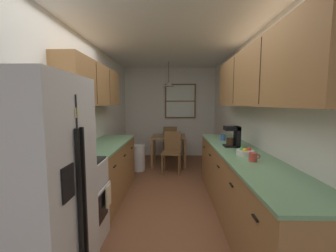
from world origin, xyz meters
TOP-DOWN VIEW (x-y plane):
  - ground_plane at (0.00, 1.00)m, footprint 12.00×12.00m
  - wall_left at (-1.35, 1.00)m, footprint 0.10×9.00m
  - wall_right at (1.35, 1.00)m, footprint 0.10×9.00m
  - wall_back at (0.00, 3.65)m, footprint 4.40×0.10m
  - ceiling_slab at (0.00, 1.00)m, footprint 4.40×9.00m
  - refrigerator at (-0.94, -1.23)m, footprint 0.75×0.74m
  - stove_range at (-0.99, -0.52)m, footprint 0.66×0.64m
  - microwave_over_range at (-1.11, -0.52)m, footprint 0.39×0.63m
  - counter_left at (-1.00, 0.71)m, footprint 0.64×1.83m
  - upper_cabinets_left at (-1.14, 0.66)m, footprint 0.33×1.91m
  - counter_right at (1.00, 0.13)m, footprint 0.64×3.26m
  - upper_cabinets_right at (1.14, 0.08)m, footprint 0.33×2.94m
  - dining_table at (-0.02, 2.67)m, footprint 0.84×0.81m
  - dining_chair_near at (0.07, 2.06)m, footprint 0.44×0.44m
  - dining_chair_far at (0.02, 3.29)m, footprint 0.42×0.42m
  - pendant_light at (-0.02, 2.67)m, footprint 0.28×0.28m
  - back_window at (0.30, 3.58)m, footprint 0.88×0.05m
  - trash_bin at (-0.70, 2.15)m, footprint 0.30×0.30m
  - storage_canister at (-1.00, 0.11)m, footprint 0.11×0.11m
  - dish_towel at (-0.64, -0.36)m, footprint 0.02×0.16m
  - coffee_maker at (0.98, 0.47)m, footprint 0.22×0.18m
  - mug_by_coffeemaker at (0.97, -0.34)m, footprint 0.13×0.09m
  - mug_spare at (0.95, 1.02)m, footprint 0.12×0.08m
  - fruit_bowl at (0.98, -0.04)m, footprint 0.22×0.22m
  - table_serving_bowl at (0.08, 2.73)m, footprint 0.16×0.16m

SIDE VIEW (x-z plane):
  - ground_plane at x=0.00m, z-range 0.00..0.00m
  - trash_bin at x=-0.70m, z-range 0.00..0.58m
  - counter_right at x=1.00m, z-range 0.00..0.90m
  - counter_left at x=-1.00m, z-range 0.00..0.90m
  - stove_range at x=-0.99m, z-range -0.08..1.02m
  - dish_towel at x=-0.64m, z-range 0.38..0.62m
  - dining_chair_near at x=0.07m, z-range 0.05..0.95m
  - dining_chair_far at x=0.02m, z-range 0.05..0.95m
  - dining_table at x=-0.02m, z-range 0.24..0.96m
  - table_serving_bowl at x=0.08m, z-range 0.72..0.78m
  - refrigerator at x=-0.94m, z-range 0.00..1.73m
  - fruit_bowl at x=0.98m, z-range 0.89..0.98m
  - mug_by_coffeemaker at x=0.97m, z-range 0.90..1.00m
  - mug_spare at x=0.95m, z-range 0.90..1.01m
  - storage_canister at x=-1.00m, z-range 0.90..1.08m
  - coffee_maker at x=0.98m, z-range 0.91..1.21m
  - wall_left at x=-1.35m, z-range 0.00..2.55m
  - wall_right at x=1.35m, z-range 0.00..2.55m
  - wall_back at x=0.00m, z-range 0.00..2.55m
  - back_window at x=0.30m, z-range 1.11..2.09m
  - microwave_over_range at x=-1.11m, z-range 1.48..1.82m
  - upper_cabinets_left at x=-1.14m, z-range 1.50..2.12m
  - upper_cabinets_right at x=1.14m, z-range 1.50..2.23m
  - pendant_light at x=-0.02m, z-range 1.70..2.30m
  - ceiling_slab at x=0.00m, z-range 2.55..2.63m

